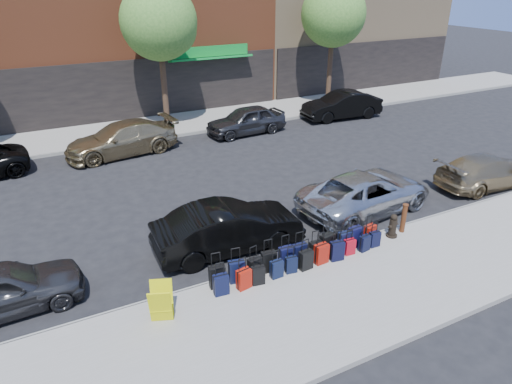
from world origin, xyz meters
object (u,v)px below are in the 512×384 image
display_rack (161,303)px  car_far_2 (246,120)px  tree_right (335,16)px  car_near_2 (366,192)px  car_far_3 (342,105)px  car_near_0 (0,290)px  fire_hydrant (393,226)px  tree_center (162,24)px  suitcase_front_5 (300,254)px  car_near_3 (488,171)px  car_far_1 (122,139)px  bollard (404,218)px  car_near_1 (228,228)px

display_rack → car_far_2: bearing=77.6°
tree_right → car_near_2: bearing=-120.3°
car_far_3 → car_near_2: bearing=-27.9°
display_rack → car_near_0: size_ratio=0.24×
fire_hydrant → car_near_0: (-10.90, 1.78, 0.15)m
tree_center → tree_right: size_ratio=1.00×
fire_hydrant → suitcase_front_5: bearing=166.6°
car_near_3 → car_far_1: size_ratio=0.86×
bollard → car_near_2: size_ratio=0.19×
tree_right → car_far_3: (-0.98, -2.54, -4.65)m
bollard → car_far_2: 11.70m
tree_right → car_near_1: 18.34m
bollard → car_far_2: car_far_2 is taller
display_rack → car_far_3: car_far_3 is taller
fire_hydrant → display_rack: display_rack is taller
bollard → car_near_3: (5.69, 1.41, -0.01)m
fire_hydrant → car_near_1: bearing=146.4°
car_near_1 → display_rack: bearing=131.6°
car_near_3 → fire_hydrant: bearing=106.8°
display_rack → fire_hydrant: bearing=24.7°
tree_right → bollard: size_ratio=7.49×
tree_center → car_far_2: bearing=-37.9°
car_far_2 → car_near_3: bearing=24.8°
car_near_3 → car_far_2: 11.69m
fire_hydrant → car_far_3: car_far_3 is taller
tree_center → car_near_1: (-2.07, -12.51, -4.67)m
tree_right → car_near_0: bearing=-146.0°
display_rack → car_near_3: size_ratio=0.21×
suitcase_front_5 → car_near_2: (3.93, 1.96, 0.24)m
suitcase_front_5 → bollard: 3.87m
suitcase_front_5 → bollard: suitcase_front_5 is taller
car_far_1 → car_near_3: bearing=42.8°
car_near_0 → car_far_3: car_far_3 is taller
car_near_3 → car_far_3: car_far_3 is taller
car_near_0 → car_near_1: car_near_1 is taller
car_near_3 → car_far_1: 15.74m
car_far_2 → car_far_3: 6.18m
fire_hydrant → car_near_2: (0.56, 2.02, 0.19)m
fire_hydrant → car_near_3: 6.35m
tree_center → display_rack: tree_center is taller
fire_hydrant → bollard: 0.52m
car_near_2 → car_far_1: 11.55m
display_rack → car_far_2: car_far_2 is taller
tree_center → car_near_0: (-8.19, -12.60, -4.76)m
car_near_2 → car_far_2: size_ratio=1.19×
display_rack → car_near_3: (13.71, 1.92, 0.02)m
car_near_0 → car_far_2: size_ratio=0.91×
tree_center → display_rack: size_ratio=7.71×
fire_hydrant → car_far_2: bearing=74.6°
car_near_1 → car_near_3: (10.96, -0.38, -0.10)m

